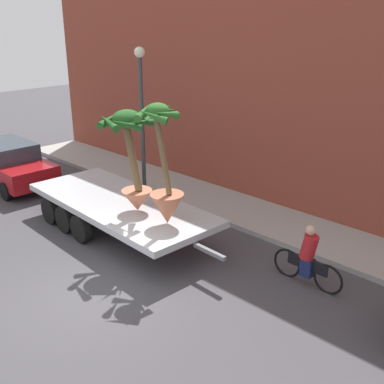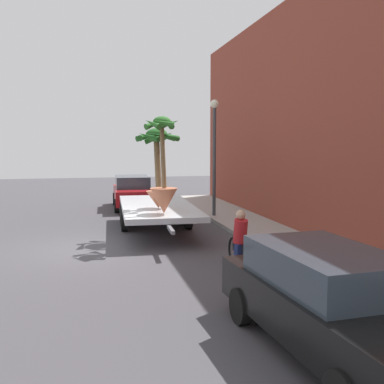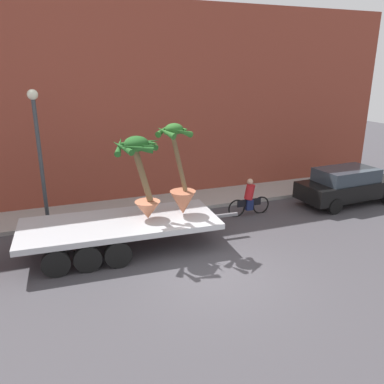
{
  "view_description": "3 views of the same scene",
  "coord_description": "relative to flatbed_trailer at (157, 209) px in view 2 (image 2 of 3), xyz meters",
  "views": [
    {
      "loc": [
        8.04,
        -5.08,
        6.02
      ],
      "look_at": [
        0.48,
        2.68,
        1.93
      ],
      "focal_mm": 44.63,
      "sensor_mm": 36.0,
      "label": 1
    },
    {
      "loc": [
        13.62,
        0.13,
        3.12
      ],
      "look_at": [
        0.88,
        3.1,
        1.74
      ],
      "focal_mm": 41.96,
      "sensor_mm": 36.0,
      "label": 2
    },
    {
      "loc": [
        -4.1,
        -8.93,
        5.62
      ],
      "look_at": [
        0.29,
        2.75,
        1.61
      ],
      "focal_mm": 35.89,
      "sensor_mm": 36.0,
      "label": 3
    }
  ],
  "objects": [
    {
      "name": "flatbed_trailer",
      "position": [
        0.0,
        0.0,
        0.0
      ],
      "size": [
        7.27,
        2.81,
        0.98
      ],
      "color": "#B7BABF",
      "rests_on": "ground"
    },
    {
      "name": "ground_plane",
      "position": [
        2.5,
        -2.55,
        -0.78
      ],
      "size": [
        60.0,
        60.0,
        0.0
      ],
      "primitive_type": "plane",
      "color": "#423F44"
    },
    {
      "name": "street_lamp",
      "position": [
        -1.96,
        2.75,
        2.45
      ],
      "size": [
        0.36,
        0.36,
        4.83
      ],
      "color": "#383D42",
      "rests_on": "sidewalk"
    },
    {
      "name": "potted_palm_rear",
      "position": [
        2.26,
        -0.12,
        1.37
      ],
      "size": [
        1.32,
        1.22,
        3.04
      ],
      "color": "#B26647",
      "rests_on": "flatbed_trailer"
    },
    {
      "name": "trailing_car",
      "position": [
        -6.03,
        -0.29,
        0.05
      ],
      "size": [
        4.35,
        1.98,
        1.58
      ],
      "color": "maroon",
      "rests_on": "ground"
    },
    {
      "name": "potted_palm_middle",
      "position": [
        0.98,
        -0.11,
        1.73
      ],
      "size": [
        1.56,
        1.53,
        2.71
      ],
      "color": "#C17251",
      "rests_on": "flatbed_trailer"
    },
    {
      "name": "sidewalk",
      "position": [
        2.5,
        3.55,
        -0.7
      ],
      "size": [
        24.0,
        2.2,
        0.15
      ],
      "primitive_type": "cube",
      "color": "#A39E99",
      "rests_on": "ground"
    },
    {
      "name": "parked_car",
      "position": [
        10.32,
        1.03,
        0.05
      ],
      "size": [
        4.69,
        2.04,
        1.58
      ],
      "color": "black",
      "rests_on": "ground"
    },
    {
      "name": "cyclist",
      "position": [
        5.63,
        1.27,
        -0.11
      ],
      "size": [
        1.84,
        0.34,
        1.54
      ],
      "color": "black",
      "rests_on": "ground"
    },
    {
      "name": "building_facade",
      "position": [
        2.5,
        5.25,
        3.38
      ],
      "size": [
        24.0,
        1.2,
        8.31
      ],
      "primitive_type": "cube",
      "color": "brown",
      "rests_on": "ground"
    }
  ]
}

